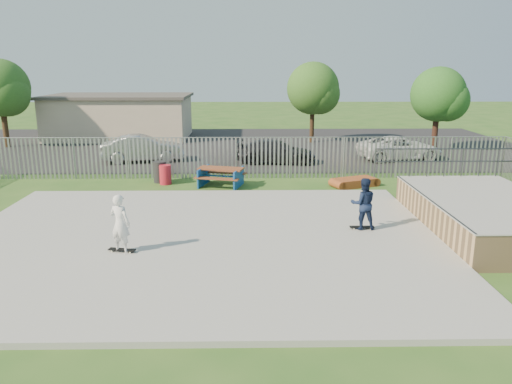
{
  "coord_description": "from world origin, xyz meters",
  "views": [
    {
      "loc": [
        1.58,
        -14.69,
        5.38
      ],
      "look_at": [
        1.84,
        2.0,
        1.1
      ],
      "focal_mm": 35.0,
      "sensor_mm": 36.0,
      "label": 1
    }
  ],
  "objects_px": {
    "picnic_table": "(221,177)",
    "skater_white": "(120,223)",
    "trash_bin_red": "(165,175)",
    "car_dark": "(276,152)",
    "tree_mid": "(313,88)",
    "skater_navy": "(363,204)",
    "car_white": "(400,148)",
    "tree_right": "(438,95)",
    "tree_left": "(0,88)",
    "trash_bin_grey": "(160,172)",
    "funbox": "(354,182)",
    "car_silver": "(143,148)"
  },
  "relations": [
    {
      "from": "tree_mid",
      "to": "skater_white",
      "type": "relative_size",
      "value": 3.27
    },
    {
      "from": "picnic_table",
      "to": "skater_white",
      "type": "bearing_deg",
      "value": -91.03
    },
    {
      "from": "funbox",
      "to": "trash_bin_red",
      "type": "relative_size",
      "value": 2.31
    },
    {
      "from": "trash_bin_red",
      "to": "car_white",
      "type": "distance_m",
      "value": 13.94
    },
    {
      "from": "tree_right",
      "to": "trash_bin_red",
      "type": "bearing_deg",
      "value": -150.04
    },
    {
      "from": "trash_bin_grey",
      "to": "car_silver",
      "type": "relative_size",
      "value": 0.22
    },
    {
      "from": "picnic_table",
      "to": "skater_navy",
      "type": "bearing_deg",
      "value": -38.47
    },
    {
      "from": "trash_bin_red",
      "to": "car_dark",
      "type": "height_order",
      "value": "car_dark"
    },
    {
      "from": "picnic_table",
      "to": "tree_left",
      "type": "xyz_separation_m",
      "value": [
        -14.9,
        11.28,
        3.45
      ]
    },
    {
      "from": "car_silver",
      "to": "tree_right",
      "type": "xyz_separation_m",
      "value": [
        17.91,
        3.6,
        2.77
      ]
    },
    {
      "from": "car_dark",
      "to": "skater_navy",
      "type": "distance_m",
      "value": 12.19
    },
    {
      "from": "funbox",
      "to": "skater_white",
      "type": "height_order",
      "value": "skater_white"
    },
    {
      "from": "car_white",
      "to": "skater_navy",
      "type": "distance_m",
      "value": 13.93
    },
    {
      "from": "trash_bin_red",
      "to": "tree_right",
      "type": "bearing_deg",
      "value": 29.96
    },
    {
      "from": "trash_bin_grey",
      "to": "skater_white",
      "type": "distance_m",
      "value": 9.4
    },
    {
      "from": "car_dark",
      "to": "car_silver",
      "type": "bearing_deg",
      "value": 91.04
    },
    {
      "from": "trash_bin_grey",
      "to": "car_silver",
      "type": "distance_m",
      "value": 5.42
    },
    {
      "from": "picnic_table",
      "to": "trash_bin_grey",
      "type": "relative_size",
      "value": 2.38
    },
    {
      "from": "tree_left",
      "to": "skater_navy",
      "type": "xyz_separation_m",
      "value": [
        19.86,
        -17.89,
        -2.88
      ]
    },
    {
      "from": "car_white",
      "to": "car_dark",
      "type": "bearing_deg",
      "value": 87.99
    },
    {
      "from": "trash_bin_grey",
      "to": "skater_navy",
      "type": "relative_size",
      "value": 0.58
    },
    {
      "from": "car_silver",
      "to": "skater_white",
      "type": "xyz_separation_m",
      "value": [
        2.32,
        -14.47,
        0.23
      ]
    },
    {
      "from": "picnic_table",
      "to": "funbox",
      "type": "relative_size",
      "value": 1.14
    },
    {
      "from": "trash_bin_red",
      "to": "car_dark",
      "type": "bearing_deg",
      "value": 42.73
    },
    {
      "from": "trash_bin_red",
      "to": "funbox",
      "type": "bearing_deg",
      "value": -3.75
    },
    {
      "from": "skater_navy",
      "to": "skater_white",
      "type": "distance_m",
      "value": 7.62
    },
    {
      "from": "picnic_table",
      "to": "car_silver",
      "type": "bearing_deg",
      "value": 143.3
    },
    {
      "from": "trash_bin_red",
      "to": "tree_mid",
      "type": "height_order",
      "value": "tree_mid"
    },
    {
      "from": "trash_bin_red",
      "to": "tree_right",
      "type": "xyz_separation_m",
      "value": [
        15.77,
        9.09,
        3.09
      ]
    },
    {
      "from": "trash_bin_grey",
      "to": "tree_mid",
      "type": "bearing_deg",
      "value": 54.73
    },
    {
      "from": "trash_bin_red",
      "to": "car_white",
      "type": "height_order",
      "value": "car_white"
    },
    {
      "from": "car_silver",
      "to": "tree_mid",
      "type": "distance_m",
      "value": 13.02
    },
    {
      "from": "trash_bin_grey",
      "to": "car_white",
      "type": "distance_m",
      "value": 14.07
    },
    {
      "from": "trash_bin_red",
      "to": "tree_right",
      "type": "relative_size",
      "value": 0.17
    },
    {
      "from": "skater_navy",
      "to": "car_white",
      "type": "bearing_deg",
      "value": -111.53
    },
    {
      "from": "trash_bin_grey",
      "to": "car_white",
      "type": "bearing_deg",
      "value": 23.26
    },
    {
      "from": "car_silver",
      "to": "skater_white",
      "type": "relative_size",
      "value": 2.67
    },
    {
      "from": "tree_right",
      "to": "car_dark",
      "type": "bearing_deg",
      "value": -158.35
    },
    {
      "from": "trash_bin_grey",
      "to": "car_silver",
      "type": "xyz_separation_m",
      "value": [
        -1.82,
        5.09,
        0.27
      ]
    },
    {
      "from": "tree_left",
      "to": "car_dark",
      "type": "bearing_deg",
      "value": -18.47
    },
    {
      "from": "tree_mid",
      "to": "skater_navy",
      "type": "xyz_separation_m",
      "value": [
        -0.78,
        -19.65,
        -2.75
      ]
    },
    {
      "from": "picnic_table",
      "to": "tree_right",
      "type": "relative_size",
      "value": 0.45
    },
    {
      "from": "picnic_table",
      "to": "skater_navy",
      "type": "xyz_separation_m",
      "value": [
        4.97,
        -6.61,
        0.57
      ]
    },
    {
      "from": "tree_left",
      "to": "tree_mid",
      "type": "distance_m",
      "value": 20.72
    },
    {
      "from": "trash_bin_red",
      "to": "tree_right",
      "type": "distance_m",
      "value": 18.46
    },
    {
      "from": "tree_right",
      "to": "car_white",
      "type": "bearing_deg",
      "value": -135.25
    },
    {
      "from": "car_silver",
      "to": "skater_navy",
      "type": "bearing_deg",
      "value": -154.1
    },
    {
      "from": "trash_bin_red",
      "to": "tree_mid",
      "type": "bearing_deg",
      "value": 56.58
    },
    {
      "from": "skater_white",
      "to": "picnic_table",
      "type": "bearing_deg",
      "value": -83.77
    },
    {
      "from": "car_silver",
      "to": "car_dark",
      "type": "height_order",
      "value": "car_silver"
    }
  ]
}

